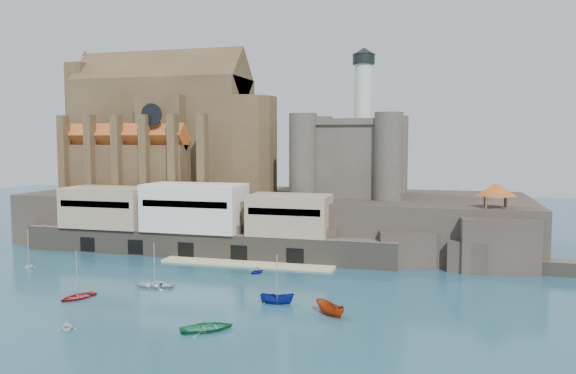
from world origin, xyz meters
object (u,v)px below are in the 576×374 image
(church, at_px, (170,135))
(pavilion, at_px, (496,191))
(castle_keep, at_px, (352,153))
(boat_1, at_px, (67,329))
(boat_0, at_px, (78,298))
(boat_2, at_px, (277,304))

(church, distance_m, pavilion, 68.65)
(castle_keep, relative_size, boat_1, 10.70)
(boat_0, distance_m, boat_2, 26.71)
(castle_keep, distance_m, pavilion, 30.50)
(castle_keep, height_order, boat_2, castle_keep)
(boat_1, bearing_deg, church, 67.17)
(church, relative_size, castle_keep, 1.60)
(church, distance_m, boat_0, 54.88)
(castle_keep, relative_size, boat_0, 5.85)
(pavilion, height_order, boat_1, pavilion)
(boat_0, xyz_separation_m, boat_1, (6.50, -10.94, 0.00))
(castle_keep, distance_m, boat_2, 47.26)
(boat_1, distance_m, boat_2, 25.24)
(castle_keep, bearing_deg, boat_1, -110.90)
(boat_1, bearing_deg, boat_2, -0.88)
(church, xyz_separation_m, castle_keep, (40.21, -0.78, -3.81))
(castle_keep, distance_m, boat_1, 65.89)
(castle_keep, height_order, boat_0, castle_keep)
(castle_keep, relative_size, pavilion, 4.58)
(pavilion, bearing_deg, church, 166.52)
(castle_keep, height_order, boat_1, castle_keep)
(pavilion, relative_size, boat_1, 2.34)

